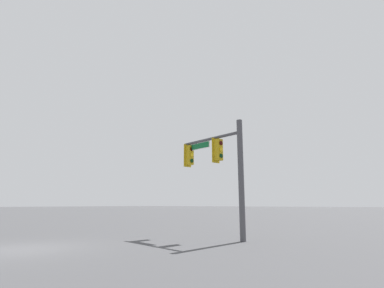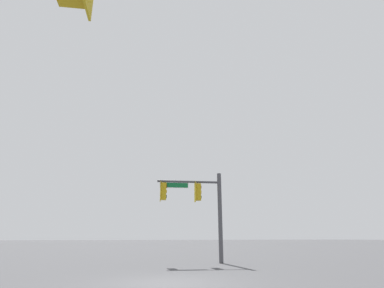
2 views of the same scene
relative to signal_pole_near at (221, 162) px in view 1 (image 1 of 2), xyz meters
name	(u,v)px [view 1 (image 1 of 2)]	position (x,y,z in m)	size (l,w,h in m)	color
ground_plane	(22,250)	(4.02, 7.41, -3.72)	(400.00, 400.00, 0.00)	#474749
signal_pole_near	(221,162)	(0.00, 0.00, 0.00)	(4.19, 1.15, 5.65)	#47474C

